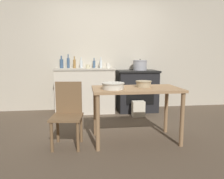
{
  "coord_description": "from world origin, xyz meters",
  "views": [
    {
      "loc": [
        -0.5,
        -3.42,
        1.21
      ],
      "look_at": [
        0.0,
        0.4,
        0.62
      ],
      "focal_mm": 35.0,
      "sensor_mm": 36.0,
      "label": 1
    }
  ],
  "objects_px": {
    "mixing_bowl_small": "(144,84)",
    "bottle_far_left": "(81,64)",
    "stove": "(137,91)",
    "bottle_center_left": "(74,64)",
    "bottle_center_right": "(68,63)",
    "stock_pot": "(140,65)",
    "chair": "(68,112)",
    "bottle_center": "(62,63)",
    "mixing_bowl_large": "(113,86)",
    "cup_mid_right": "(108,66)",
    "cup_right": "(88,67)",
    "work_table": "(136,96)",
    "flour_sack": "(138,109)",
    "bottle_left": "(101,64)",
    "bottle_mid_left": "(94,64)"
  },
  "relations": [
    {
      "from": "stock_pot",
      "to": "bottle_center_left",
      "type": "bearing_deg",
      "value": 176.5
    },
    {
      "from": "bottle_left",
      "to": "bottle_center_left",
      "type": "relative_size",
      "value": 0.93
    },
    {
      "from": "mixing_bowl_small",
      "to": "cup_right",
      "type": "height_order",
      "value": "cup_right"
    },
    {
      "from": "bottle_center_left",
      "to": "bottle_center",
      "type": "distance_m",
      "value": 0.28
    },
    {
      "from": "stock_pot",
      "to": "cup_right",
      "type": "height_order",
      "value": "stock_pot"
    },
    {
      "from": "bottle_center_left",
      "to": "cup_right",
      "type": "height_order",
      "value": "bottle_center_left"
    },
    {
      "from": "stove",
      "to": "cup_right",
      "type": "bearing_deg",
      "value": -176.53
    },
    {
      "from": "flour_sack",
      "to": "bottle_center",
      "type": "xyz_separation_m",
      "value": [
        -1.55,
        0.69,
        0.9
      ]
    },
    {
      "from": "mixing_bowl_large",
      "to": "bottle_center_right",
      "type": "relative_size",
      "value": 1.02
    },
    {
      "from": "flour_sack",
      "to": "mixing_bowl_large",
      "type": "bearing_deg",
      "value": -117.83
    },
    {
      "from": "stove",
      "to": "bottle_center_left",
      "type": "bearing_deg",
      "value": 174.02
    },
    {
      "from": "chair",
      "to": "bottle_left",
      "type": "relative_size",
      "value": 3.58
    },
    {
      "from": "cup_right",
      "to": "flour_sack",
      "type": "bearing_deg",
      "value": -23.56
    },
    {
      "from": "stove",
      "to": "mixing_bowl_large",
      "type": "bearing_deg",
      "value": -113.32
    },
    {
      "from": "bottle_left",
      "to": "bottle_center",
      "type": "bearing_deg",
      "value": 176.46
    },
    {
      "from": "mixing_bowl_small",
      "to": "bottle_mid_left",
      "type": "bearing_deg",
      "value": 108.25
    },
    {
      "from": "stock_pot",
      "to": "bottle_mid_left",
      "type": "bearing_deg",
      "value": 171.44
    },
    {
      "from": "stove",
      "to": "flour_sack",
      "type": "height_order",
      "value": "stove"
    },
    {
      "from": "chair",
      "to": "bottle_center",
      "type": "bearing_deg",
      "value": 103.89
    },
    {
      "from": "chair",
      "to": "stove",
      "type": "bearing_deg",
      "value": 58.15
    },
    {
      "from": "bottle_far_left",
      "to": "cup_right",
      "type": "xyz_separation_m",
      "value": [
        0.14,
        -0.23,
        -0.05
      ]
    },
    {
      "from": "bottle_center",
      "to": "cup_right",
      "type": "xyz_separation_m",
      "value": [
        0.56,
        -0.26,
        -0.06
      ]
    },
    {
      "from": "bottle_mid_left",
      "to": "stove",
      "type": "bearing_deg",
      "value": -12.49
    },
    {
      "from": "stock_pot",
      "to": "bottle_left",
      "type": "height_order",
      "value": "bottle_left"
    },
    {
      "from": "stock_pot",
      "to": "cup_right",
      "type": "relative_size",
      "value": 3.68
    },
    {
      "from": "mixing_bowl_large",
      "to": "bottle_mid_left",
      "type": "height_order",
      "value": "bottle_mid_left"
    },
    {
      "from": "mixing_bowl_small",
      "to": "cup_mid_right",
      "type": "bearing_deg",
      "value": 101.03
    },
    {
      "from": "flour_sack",
      "to": "stock_pot",
      "type": "bearing_deg",
      "value": 73.63
    },
    {
      "from": "work_table",
      "to": "cup_right",
      "type": "bearing_deg",
      "value": 111.09
    },
    {
      "from": "chair",
      "to": "bottle_left",
      "type": "xyz_separation_m",
      "value": [
        0.61,
        1.89,
        0.59
      ]
    },
    {
      "from": "cup_mid_right",
      "to": "cup_right",
      "type": "relative_size",
      "value": 1.23
    },
    {
      "from": "bottle_left",
      "to": "bottle_mid_left",
      "type": "distance_m",
      "value": 0.16
    },
    {
      "from": "bottle_mid_left",
      "to": "bottle_far_left",
      "type": "bearing_deg",
      "value": -170.88
    },
    {
      "from": "bottle_center_left",
      "to": "bottle_center_right",
      "type": "xyz_separation_m",
      "value": [
        -0.13,
        0.06,
        0.02
      ]
    },
    {
      "from": "flour_sack",
      "to": "mixing_bowl_large",
      "type": "distance_m",
      "value": 1.62
    },
    {
      "from": "mixing_bowl_small",
      "to": "bottle_center_right",
      "type": "bearing_deg",
      "value": 122.34
    },
    {
      "from": "stove",
      "to": "bottle_center_left",
      "type": "height_order",
      "value": "bottle_center_left"
    },
    {
      "from": "stove",
      "to": "bottle_left",
      "type": "height_order",
      "value": "bottle_left"
    },
    {
      "from": "bottle_far_left",
      "to": "bottle_center",
      "type": "height_order",
      "value": "bottle_center"
    },
    {
      "from": "bottle_center",
      "to": "stock_pot",
      "type": "bearing_deg",
      "value": -4.62
    },
    {
      "from": "bottle_center_right",
      "to": "bottle_left",
      "type": "bearing_deg",
      "value": -4.89
    },
    {
      "from": "mixing_bowl_small",
      "to": "bottle_far_left",
      "type": "bearing_deg",
      "value": 116.3
    },
    {
      "from": "stove",
      "to": "cup_right",
      "type": "height_order",
      "value": "cup_right"
    },
    {
      "from": "work_table",
      "to": "mixing_bowl_large",
      "type": "bearing_deg",
      "value": -166.28
    },
    {
      "from": "flour_sack",
      "to": "cup_right",
      "type": "bearing_deg",
      "value": 156.44
    },
    {
      "from": "mixing_bowl_large",
      "to": "cup_right",
      "type": "bearing_deg",
      "value": 99.77
    },
    {
      "from": "stove",
      "to": "bottle_center",
      "type": "relative_size",
      "value": 3.38
    },
    {
      "from": "chair",
      "to": "bottle_left",
      "type": "bearing_deg",
      "value": 78.86
    },
    {
      "from": "bottle_center_right",
      "to": "stock_pot",
      "type": "bearing_deg",
      "value": -5.33
    },
    {
      "from": "bottle_far_left",
      "to": "bottle_left",
      "type": "xyz_separation_m",
      "value": [
        0.43,
        -0.02,
        0.0
      ]
    }
  ]
}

